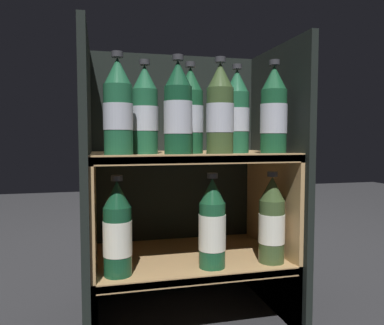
{
  "coord_description": "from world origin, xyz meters",
  "views": [
    {
      "loc": [
        -0.25,
        -0.9,
        0.55
      ],
      "look_at": [
        0.0,
        0.13,
        0.48
      ],
      "focal_mm": 35.0,
      "sensor_mm": 36.0,
      "label": 1
    }
  ],
  "objects_px": {
    "bottle_upper_back_2": "(237,114)",
    "bottle_lower_front_1": "(212,226)",
    "bottle_upper_front_0": "(118,109)",
    "bottle_lower_front_2": "(272,222)",
    "bottle_upper_back_0": "(145,112)",
    "bottle_upper_front_2": "(220,111)",
    "bottle_upper_back_1": "(192,113)",
    "bottle_upper_front_3": "(274,113)",
    "bottle_lower_front_0": "(117,231)",
    "bottle_upper_front_1": "(178,111)"
  },
  "relations": [
    {
      "from": "bottle_upper_back_2",
      "to": "bottle_lower_front_1",
      "type": "bearing_deg",
      "value": -140.29
    },
    {
      "from": "bottle_upper_front_0",
      "to": "bottle_lower_front_2",
      "type": "height_order",
      "value": "bottle_upper_front_0"
    },
    {
      "from": "bottle_upper_back_0",
      "to": "bottle_upper_back_2",
      "type": "bearing_deg",
      "value": 0.0
    },
    {
      "from": "bottle_upper_front_2",
      "to": "bottle_upper_back_1",
      "type": "bearing_deg",
      "value": 124.94
    },
    {
      "from": "bottle_upper_front_3",
      "to": "bottle_upper_back_0",
      "type": "distance_m",
      "value": 0.36
    },
    {
      "from": "bottle_upper_front_3",
      "to": "bottle_lower_front_1",
      "type": "bearing_deg",
      "value": 180.0
    },
    {
      "from": "bottle_upper_front_0",
      "to": "bottle_lower_front_1",
      "type": "xyz_separation_m",
      "value": [
        0.25,
        0.0,
        -0.31
      ]
    },
    {
      "from": "bottle_upper_front_3",
      "to": "bottle_lower_front_2",
      "type": "distance_m",
      "value": 0.31
    },
    {
      "from": "bottle_lower_front_1",
      "to": "bottle_upper_front_0",
      "type": "bearing_deg",
      "value": -180.0
    },
    {
      "from": "bottle_upper_front_0",
      "to": "bottle_lower_front_0",
      "type": "height_order",
      "value": "bottle_upper_front_0"
    },
    {
      "from": "bottle_upper_front_1",
      "to": "bottle_upper_back_0",
      "type": "relative_size",
      "value": 1.0
    },
    {
      "from": "bottle_upper_back_0",
      "to": "bottle_upper_front_0",
      "type": "bearing_deg",
      "value": -133.04
    },
    {
      "from": "bottle_upper_back_0",
      "to": "bottle_upper_back_1",
      "type": "height_order",
      "value": "same"
    },
    {
      "from": "bottle_upper_front_1",
      "to": "bottle_upper_front_2",
      "type": "distance_m",
      "value": 0.12
    },
    {
      "from": "bottle_lower_front_2",
      "to": "bottle_upper_front_2",
      "type": "bearing_deg",
      "value": -180.0
    },
    {
      "from": "bottle_upper_front_1",
      "to": "bottle_upper_front_3",
      "type": "distance_m",
      "value": 0.27
    },
    {
      "from": "bottle_upper_front_0",
      "to": "bottle_upper_back_2",
      "type": "relative_size",
      "value": 1.0
    },
    {
      "from": "bottle_upper_front_2",
      "to": "bottle_lower_front_0",
      "type": "bearing_deg",
      "value": 180.0
    },
    {
      "from": "bottle_upper_back_2",
      "to": "bottle_lower_front_2",
      "type": "height_order",
      "value": "bottle_upper_back_2"
    },
    {
      "from": "bottle_upper_front_0",
      "to": "bottle_upper_back_2",
      "type": "distance_m",
      "value": 0.36
    },
    {
      "from": "bottle_upper_front_2",
      "to": "bottle_upper_back_1",
      "type": "relative_size",
      "value": 1.0
    },
    {
      "from": "bottle_upper_back_0",
      "to": "bottle_lower_front_2",
      "type": "height_order",
      "value": "bottle_upper_back_0"
    },
    {
      "from": "bottle_upper_back_1",
      "to": "bottle_lower_front_0",
      "type": "relative_size",
      "value": 1.0
    },
    {
      "from": "bottle_upper_front_0",
      "to": "bottle_upper_front_2",
      "type": "height_order",
      "value": "same"
    },
    {
      "from": "bottle_upper_front_1",
      "to": "bottle_lower_front_2",
      "type": "height_order",
      "value": "bottle_upper_front_1"
    },
    {
      "from": "bottle_lower_front_0",
      "to": "bottle_upper_front_0",
      "type": "bearing_deg",
      "value": -0.0
    },
    {
      "from": "bottle_upper_front_1",
      "to": "bottle_upper_back_1",
      "type": "distance_m",
      "value": 0.1
    },
    {
      "from": "bottle_upper_back_2",
      "to": "bottle_lower_front_0",
      "type": "bearing_deg",
      "value": -166.86
    },
    {
      "from": "bottle_upper_back_0",
      "to": "bottle_upper_back_1",
      "type": "bearing_deg",
      "value": -0.0
    },
    {
      "from": "bottle_upper_front_0",
      "to": "bottle_upper_back_0",
      "type": "height_order",
      "value": "same"
    },
    {
      "from": "bottle_upper_front_1",
      "to": "bottle_upper_front_3",
      "type": "relative_size",
      "value": 1.0
    },
    {
      "from": "bottle_lower_front_1",
      "to": "bottle_lower_front_0",
      "type": "bearing_deg",
      "value": 180.0
    },
    {
      "from": "bottle_upper_front_1",
      "to": "bottle_lower_front_2",
      "type": "xyz_separation_m",
      "value": [
        0.27,
        0.0,
        -0.31
      ]
    },
    {
      "from": "bottle_upper_front_3",
      "to": "bottle_upper_back_2",
      "type": "distance_m",
      "value": 0.11
    },
    {
      "from": "bottle_upper_back_2",
      "to": "bottle_upper_back_1",
      "type": "bearing_deg",
      "value": -180.0
    },
    {
      "from": "bottle_upper_front_1",
      "to": "bottle_upper_back_2",
      "type": "relative_size",
      "value": 1.0
    },
    {
      "from": "bottle_lower_front_0",
      "to": "bottle_lower_front_2",
      "type": "relative_size",
      "value": 1.0
    },
    {
      "from": "bottle_upper_back_0",
      "to": "bottle_lower_front_1",
      "type": "distance_m",
      "value": 0.37
    },
    {
      "from": "bottle_upper_front_2",
      "to": "bottle_lower_front_0",
      "type": "distance_m",
      "value": 0.42
    },
    {
      "from": "bottle_upper_back_1",
      "to": "bottle_lower_front_2",
      "type": "bearing_deg",
      "value": -21.14
    },
    {
      "from": "bottle_lower_front_0",
      "to": "bottle_lower_front_1",
      "type": "height_order",
      "value": "same"
    },
    {
      "from": "bottle_upper_front_2",
      "to": "bottle_upper_back_2",
      "type": "distance_m",
      "value": 0.11
    },
    {
      "from": "bottle_lower_front_0",
      "to": "bottle_lower_front_2",
      "type": "distance_m",
      "value": 0.43
    },
    {
      "from": "bottle_upper_back_1",
      "to": "bottle_upper_front_3",
      "type": "bearing_deg",
      "value": -21.04
    },
    {
      "from": "bottle_upper_front_1",
      "to": "bottle_lower_front_0",
      "type": "relative_size",
      "value": 1.0
    },
    {
      "from": "bottle_upper_front_0",
      "to": "bottle_upper_front_1",
      "type": "distance_m",
      "value": 0.16
    },
    {
      "from": "bottle_upper_back_0",
      "to": "bottle_lower_front_1",
      "type": "height_order",
      "value": "bottle_upper_back_0"
    },
    {
      "from": "bottle_upper_front_3",
      "to": "bottle_upper_back_0",
      "type": "relative_size",
      "value": 1.0
    },
    {
      "from": "bottle_lower_front_1",
      "to": "bottle_lower_front_2",
      "type": "relative_size",
      "value": 1.0
    },
    {
      "from": "bottle_upper_back_0",
      "to": "bottle_lower_front_1",
      "type": "xyz_separation_m",
      "value": [
        0.17,
        -0.08,
        -0.31
      ]
    }
  ]
}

